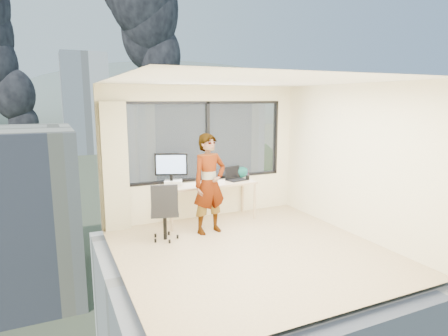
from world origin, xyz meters
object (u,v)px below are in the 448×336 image
monitor (171,169)px  laptop (237,174)px  desk (210,202)px  game_console (173,182)px  chair (165,211)px  handbag (242,172)px  person (209,184)px

monitor → laptop: (1.29, -0.15, -0.18)m
desk → game_console: bearing=164.3°
chair → handbag: bearing=38.4°
desk → laptop: 0.76m
chair → monitor: monitor is taller
desk → chair: bearing=-149.7°
person → game_console: size_ratio=5.43×
person → chair: bearing=170.9°
game_console → desk: bearing=5.0°
monitor → handbag: bearing=22.8°
person → handbag: (1.06, 0.81, -0.02)m
monitor → handbag: (1.51, 0.05, -0.19)m
monitor → game_console: bearing=64.1°
monitor → handbag: monitor is taller
person → game_console: person is taller
laptop → handbag: laptop is taller
chair → desk: bearing=44.9°
desk → handbag: bearing=14.0°
chair → laptop: bearing=35.4°
chair → handbag: (1.88, 0.83, 0.36)m
desk → person: 0.84m
desk → game_console: size_ratio=5.54×
desk → handbag: handbag is taller
game_console → chair: bearing=-96.0°
desk → chair: size_ratio=1.79×
game_console → laptop: size_ratio=0.81×
person → game_console: (-0.41, 0.80, -0.09)m
chair → handbag: chair is taller
game_console → handbag: size_ratio=1.13×
chair → monitor: size_ratio=1.65×
game_console → laptop: laptop is taller
desk → chair: (-1.08, -0.63, 0.13)m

